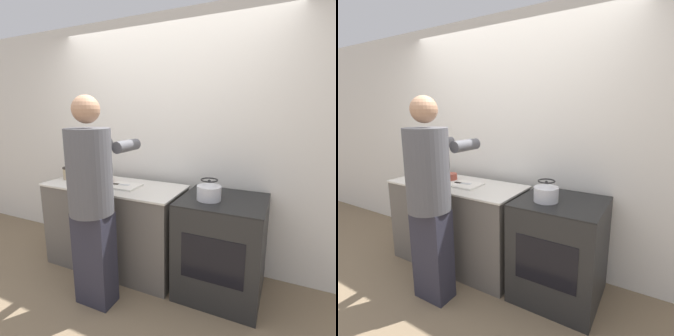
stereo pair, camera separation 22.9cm
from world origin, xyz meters
The scene contains 11 objects.
ground_plane centered at (0.00, 0.00, 0.00)m, with size 12.00×12.00×0.00m, color #7A664C.
wall_back centered at (0.00, 0.74, 1.30)m, with size 8.00×0.05×2.60m.
counter centered at (-0.39, 0.30, 0.45)m, with size 1.45×0.62×0.90m.
oven centered at (0.74, 0.34, 0.45)m, with size 0.73×0.68×0.89m.
person centered at (-0.20, -0.24, 0.95)m, with size 0.40×0.64×1.75m.
cutting_board centered at (-0.24, 0.27, 0.91)m, with size 0.30×0.25×0.02m.
knife centered at (-0.29, 0.27, 0.92)m, with size 0.19×0.06×0.01m.
kettle centered at (0.63, 0.26, 0.97)m, with size 0.21×0.21×0.18m.
bowl_prep centered at (-0.55, 0.39, 0.93)m, with size 0.14×0.14×0.07m.
bowl_mixing centered at (-0.79, 0.40, 0.93)m, with size 0.18×0.18×0.06m.
canister_jar centered at (-0.97, 0.30, 0.96)m, with size 0.17×0.17×0.13m.
Camera 1 is at (1.20, -1.83, 1.62)m, focal length 28.00 mm.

